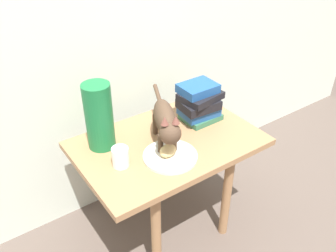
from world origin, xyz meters
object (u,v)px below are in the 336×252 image
(book_stack, at_px, (199,103))
(green_vase, at_px, (99,116))
(side_table, at_px, (168,154))
(bread_roll, at_px, (168,151))
(plate, at_px, (170,156))
(cat, at_px, (165,121))
(candle_jar, at_px, (120,158))

(book_stack, xyz_separation_m, green_vase, (-0.49, 0.08, 0.06))
(side_table, relative_size, book_stack, 3.91)
(green_vase, bearing_deg, bread_roll, -52.30)
(plate, relative_size, bread_roll, 2.91)
(plate, bearing_deg, side_table, 59.44)
(plate, bearing_deg, book_stack, 30.27)
(cat, relative_size, green_vase, 1.47)
(book_stack, bearing_deg, side_table, -164.57)
(side_table, bearing_deg, bread_roll, -125.09)
(plate, height_order, candle_jar, candle_jar)
(bread_roll, relative_size, candle_jar, 0.94)
(side_table, distance_m, candle_jar, 0.29)
(bread_roll, bearing_deg, plate, -21.86)
(side_table, height_order, plate, plate)
(cat, height_order, candle_jar, cat)
(side_table, xyz_separation_m, green_vase, (-0.26, 0.14, 0.23))
(plate, xyz_separation_m, book_stack, (0.29, 0.17, 0.09))
(bread_roll, xyz_separation_m, green_vase, (-0.19, 0.24, 0.11))
(candle_jar, bearing_deg, bread_roll, -21.02)
(cat, distance_m, candle_jar, 0.25)
(cat, bearing_deg, book_stack, 18.51)
(side_table, bearing_deg, plate, -120.56)
(side_table, height_order, cat, cat)
(green_vase, distance_m, candle_jar, 0.21)
(side_table, bearing_deg, candle_jar, -173.09)
(green_vase, height_order, candle_jar, green_vase)
(side_table, bearing_deg, book_stack, 15.43)
(green_vase, xyz_separation_m, candle_jar, (0.00, -0.17, -0.11))
(side_table, height_order, green_vase, green_vase)
(bread_roll, bearing_deg, side_table, 54.91)
(cat, bearing_deg, bread_roll, -117.47)
(plate, height_order, book_stack, book_stack)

